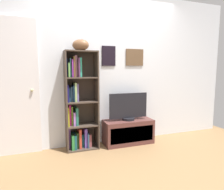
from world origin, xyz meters
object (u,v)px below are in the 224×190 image
Objects in this scene: football at (81,45)px; tv_stand at (128,132)px; door at (7,88)px; bookshelf at (78,105)px; television at (128,107)px.

tv_stand is (0.80, -0.04, -1.45)m from football.
bookshelf is at bearing -5.00° from door.
football is 1.66m from tv_stand.
football is 1.26m from door.
bookshelf is 2.31× the size of television.
door reaches higher than television.
tv_stand is at bearing -4.85° from door.
television is 1.92m from door.
door is (-1.87, 0.16, 0.81)m from tv_stand.
football reaches higher than television.
tv_stand is 0.42× the size of door.
football is at bearing 177.29° from tv_stand.
football is 0.30× the size of tv_stand.
bookshelf is 0.86m from television.
television is (0.80, -0.04, -1.01)m from football.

